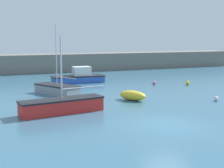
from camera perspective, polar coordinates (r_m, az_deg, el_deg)
name	(u,v)px	position (r m, az deg, el deg)	size (l,w,h in m)	color
ground_plane	(166,127)	(18.11, 9.88, -7.70)	(120.00, 120.00, 0.20)	#38667F
harbor_breakwater	(55,63)	(46.10, -10.34, 3.84)	(59.44, 3.96, 2.56)	slate
cabin_cruiser_white	(79,77)	(34.42, -6.07, 1.26)	(5.76, 2.16, 1.75)	#2D56B7
sailboat_tall_mast	(57,89)	(27.73, -10.00, -0.92)	(3.53, 4.65, 5.96)	gray
sailboat_short_mast	(62,105)	(20.74, -9.12, -3.88)	(5.98, 2.20, 5.03)	red
fishing_dinghy_green	(133,95)	(24.64, 3.80, -2.10)	(2.14, 2.52, 0.77)	yellow
mooring_buoy_yellow	(188,83)	(33.49, 13.67, 0.21)	(0.44, 0.44, 0.44)	yellow
mooring_buoy_pink	(154,83)	(33.07, 7.74, 0.22)	(0.39, 0.39, 0.39)	#EA668C
mooring_buoy_white	(216,99)	(25.67, 18.52, -2.56)	(0.37, 0.37, 0.37)	white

